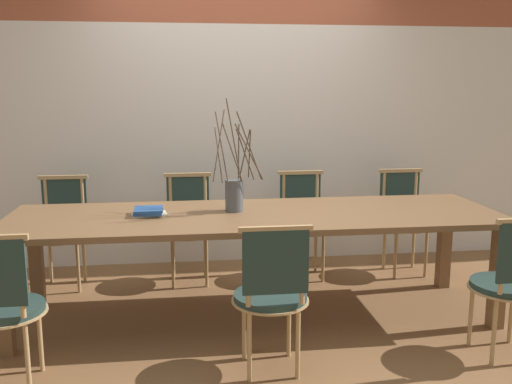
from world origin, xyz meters
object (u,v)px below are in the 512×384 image
object	(u,v)px
vase_centerpiece	(234,192)
chair_far_center	(303,220)
chair_near_center	(511,280)
book_stack	(149,212)
dining_table	(256,224)

from	to	relation	value
vase_centerpiece	chair_far_center	bearing A→B (deg)	48.37
chair_near_center	book_stack	xyz separation A→B (m)	(-2.14, 0.85, 0.28)
chair_far_center	vase_centerpiece	xyz separation A→B (m)	(-0.65, -0.73, 0.40)
dining_table	chair_far_center	distance (m)	0.98
chair_near_center	book_stack	bearing A→B (deg)	158.36
chair_far_center	book_stack	size ratio (longest dim) A/B	3.53
vase_centerpiece	book_stack	distance (m)	0.60
chair_far_center	book_stack	distance (m)	1.49
dining_table	chair_near_center	distance (m)	1.64
dining_table	chair_near_center	world-z (taller)	chair_near_center
dining_table	chair_near_center	xyz separation A→B (m)	(1.41, -0.82, -0.18)
chair_near_center	book_stack	distance (m)	2.32
book_stack	chair_near_center	bearing A→B (deg)	-21.64
book_stack	dining_table	bearing A→B (deg)	-2.36
chair_far_center	book_stack	xyz separation A→B (m)	(-1.24, -0.79, 0.28)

